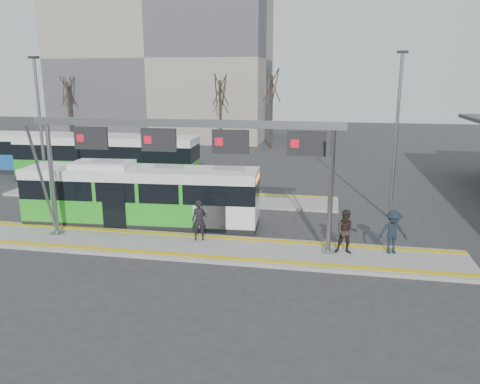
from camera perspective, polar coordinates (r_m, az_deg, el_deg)
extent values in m
plane|color=#2D2D30|center=(19.84, -5.57, -6.88)|extent=(120.00, 120.00, 0.00)
cube|color=gray|center=(19.81, -5.57, -6.68)|extent=(22.00, 3.00, 0.15)
cube|color=gray|center=(28.28, -8.80, -0.52)|extent=(20.00, 3.00, 0.15)
cube|color=gold|center=(20.82, -4.68, -5.38)|extent=(22.00, 0.35, 0.02)
cube|color=gold|center=(18.76, -6.57, -7.63)|extent=(22.00, 0.35, 0.02)
cube|color=gold|center=(29.32, -8.06, 0.18)|extent=(20.00, 0.35, 0.02)
cylinder|color=slate|center=(22.05, -21.94, 1.52)|extent=(0.20, 0.20, 5.05)
cube|color=slate|center=(22.67, -21.38, -4.66)|extent=(0.50, 0.50, 0.06)
cylinder|color=slate|center=(21.48, -22.93, 1.12)|extent=(0.12, 1.46, 4.90)
cylinder|color=slate|center=(18.58, 11.00, 0.14)|extent=(0.20, 0.20, 5.05)
cube|color=slate|center=(19.31, 10.67, -7.08)|extent=(0.50, 0.50, 0.06)
cylinder|color=slate|center=(17.90, 11.00, -0.38)|extent=(0.12, 1.46, 4.90)
cube|color=slate|center=(19.09, -7.13, 8.33)|extent=(13.00, 0.25, 0.30)
cube|color=black|center=(20.75, -17.71, 6.27)|extent=(1.50, 0.12, 0.95)
cube|color=red|center=(20.90, -18.89, 6.23)|extent=(0.32, 0.02, 0.32)
cube|color=black|center=(19.50, -9.88, 6.28)|extent=(1.50, 0.12, 0.95)
cube|color=red|center=(19.60, -11.19, 6.26)|extent=(0.32, 0.02, 0.32)
cube|color=black|center=(18.65, -1.18, 6.15)|extent=(1.50, 0.12, 0.95)
cube|color=red|center=(18.69, -2.58, 6.15)|extent=(0.32, 0.02, 0.32)
cube|color=black|center=(18.27, 8.11, 5.85)|extent=(1.50, 0.12, 0.95)
cube|color=red|center=(18.23, 6.68, 5.88)|extent=(0.32, 0.02, 0.32)
cube|color=gray|center=(57.20, -9.25, 15.62)|extent=(24.00, 12.00, 18.00)
cube|color=black|center=(23.31, -11.75, -3.52)|extent=(11.31, 3.07, 0.33)
cube|color=green|center=(23.12, -11.83, -1.86)|extent=(11.31, 3.07, 1.07)
cube|color=black|center=(22.88, -11.95, 0.56)|extent=(11.31, 2.99, 0.93)
cube|color=white|center=(22.73, -12.04, 2.27)|extent=(11.31, 3.07, 0.47)
cube|color=orange|center=(21.57, 2.13, 1.70)|extent=(0.15, 1.66, 0.26)
cube|color=white|center=(23.34, -16.42, 3.24)|extent=(2.89, 1.83, 0.28)
cylinder|color=black|center=(23.89, -21.53, -3.03)|extent=(0.95, 0.34, 0.93)
cylinder|color=black|center=(25.66, -19.33, -1.73)|extent=(0.95, 0.34, 0.93)
cylinder|color=black|center=(21.40, -4.14, -3.97)|extent=(0.95, 0.34, 0.93)
cylinder|color=black|center=(23.35, -3.14, -2.44)|extent=(0.95, 0.34, 0.93)
cube|color=black|center=(33.78, -15.69, 1.64)|extent=(12.55, 3.16, 0.36)
cube|color=green|center=(33.63, -15.77, 2.94)|extent=(12.55, 3.16, 1.19)
cube|color=black|center=(33.45, -15.90, 4.81)|extent=(12.55, 3.08, 1.04)
cube|color=white|center=(33.35, -15.99, 6.13)|extent=(12.55, 3.16, 0.52)
cylinder|color=black|center=(34.73, -23.09, 1.94)|extent=(1.05, 0.35, 1.04)
cylinder|color=black|center=(36.71, -21.21, 2.69)|extent=(1.05, 0.35, 1.04)
cylinder|color=black|center=(31.28, -10.34, 1.63)|extent=(1.05, 0.35, 1.04)
cylinder|color=black|center=(33.46, -9.06, 2.47)|extent=(1.05, 0.35, 1.04)
cube|color=black|center=(37.69, -20.74, 2.46)|extent=(11.41, 2.99, 0.34)
cube|color=#194F96|center=(37.56, -20.84, 3.57)|extent=(11.41, 2.99, 1.13)
cube|color=black|center=(37.40, -20.97, 5.16)|extent=(11.41, 2.92, 0.98)
cube|color=white|center=(37.31, -21.07, 6.28)|extent=(11.41, 2.99, 0.49)
cylinder|color=black|center=(38.81, -26.69, 2.67)|extent=(1.00, 0.34, 0.98)
cylinder|color=black|center=(40.60, -24.93, 3.29)|extent=(1.00, 0.34, 0.98)
cylinder|color=black|center=(35.12, -16.80, 2.53)|extent=(1.00, 0.34, 0.98)
cylinder|color=black|center=(37.09, -15.37, 3.20)|extent=(1.00, 0.34, 0.98)
imported|color=black|center=(20.14, -5.00, -3.46)|extent=(0.73, 0.58, 1.75)
imported|color=#2D201E|center=(19.01, 12.84, -4.77)|extent=(0.87, 0.68, 1.78)
imported|color=black|center=(19.54, 18.14, -4.65)|extent=(1.23, 0.84, 1.76)
cylinder|color=#382B21|center=(47.16, -2.41, 9.36)|extent=(0.28, 0.28, 6.74)
cylinder|color=#382B21|center=(47.53, 3.85, 9.67)|extent=(0.28, 0.28, 7.23)
cylinder|color=#382B21|center=(54.68, -20.07, 9.04)|extent=(0.28, 0.28, 6.52)
cylinder|color=slate|center=(26.88, -23.04, 6.30)|extent=(0.16, 0.16, 7.98)
cube|color=black|center=(26.73, -23.86, 14.78)|extent=(0.50, 0.25, 0.12)
cylinder|color=slate|center=(24.23, 18.47, 6.19)|extent=(0.16, 0.16, 8.15)
cube|color=black|center=(24.08, 19.22, 15.83)|extent=(0.50, 0.25, 0.12)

